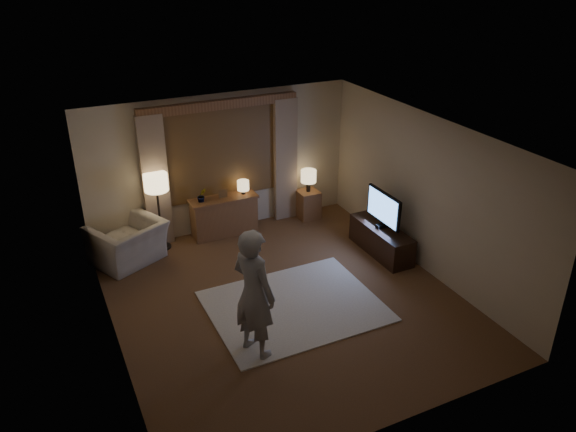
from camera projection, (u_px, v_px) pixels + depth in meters
room at (271, 209)px, 8.42m from camera, size 5.04×5.54×2.64m
rug at (294, 306)px, 8.45m from camera, size 2.50×2.00×0.02m
sideboard at (224, 217)px, 10.44m from camera, size 1.20×0.40×0.70m
picture_frame at (223, 195)px, 10.24m from camera, size 0.16×0.02×0.20m
plant at (202, 196)px, 10.06m from camera, size 0.17×0.13×0.30m
table_lamp_sideboard at (243, 186)px, 10.35m from camera, size 0.22×0.22×0.30m
floor_lamp at (156, 187)px, 9.58m from camera, size 0.41×0.41×1.42m
armchair at (128, 243)px, 9.50m from camera, size 1.43×1.37×0.72m
side_table at (308, 204)px, 11.10m from camera, size 0.40×0.40×0.56m
table_lamp_side at (309, 177)px, 10.85m from camera, size 0.30×0.30×0.44m
tv_stand at (381, 240)px, 9.83m from camera, size 0.45×1.40×0.50m
tv at (384, 208)px, 9.56m from camera, size 0.22×0.91×0.66m
person at (254, 293)px, 7.12m from camera, size 0.66×0.78×1.81m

